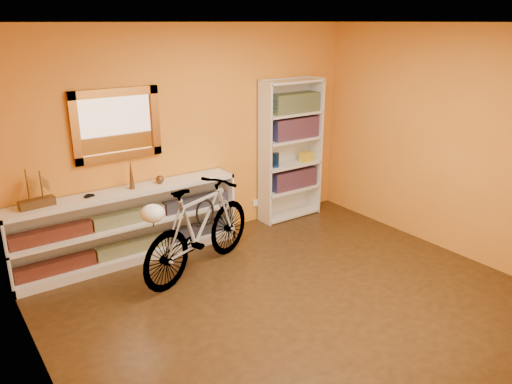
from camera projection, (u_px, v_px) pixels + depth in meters
floor at (297, 303)px, 4.85m from camera, size 4.50×4.00×0.01m
ceiling at (306, 22)px, 4.00m from camera, size 4.50×4.00×0.01m
back_wall at (194, 136)px, 5.98m from camera, size 4.50×0.01×2.60m
left_wall at (33, 235)px, 3.20m from camera, size 0.01×4.00×2.60m
right_wall at (453, 142)px, 5.65m from camera, size 0.01×4.00×2.60m
gilt_mirror at (117, 125)px, 5.35m from camera, size 0.98×0.06×0.78m
wall_socket at (256, 203)px, 6.79m from camera, size 0.09×0.02×0.09m
console_unit at (129, 226)px, 5.59m from camera, size 2.60×0.35×0.85m
cd_row_lower at (132, 247)px, 5.66m from camera, size 2.50×0.13×0.14m
cd_row_upper at (129, 217)px, 5.54m from camera, size 2.50×0.13×0.14m
model_ship at (35, 188)px, 4.89m from camera, size 0.35×0.16×0.41m
toy_car at (89, 197)px, 5.23m from camera, size 0.00×0.00×0.00m
bronze_ornament at (131, 174)px, 5.43m from camera, size 0.06×0.06×0.35m
decorative_orb at (160, 179)px, 5.66m from camera, size 0.09×0.09×0.09m
bookcase at (290, 150)px, 6.71m from camera, size 0.90×0.30×1.90m
book_row_a at (293, 178)px, 6.87m from camera, size 0.70×0.22×0.26m
book_row_b at (294, 128)px, 6.63m from camera, size 0.70×0.22×0.28m
book_row_c at (294, 103)px, 6.52m from camera, size 0.70×0.22×0.25m
travel_mug at (276, 160)px, 6.58m from camera, size 0.09×0.09×0.20m
red_tin at (278, 108)px, 6.43m from camera, size 0.15×0.15×0.16m
yellow_bag at (306, 157)px, 6.85m from camera, size 0.18×0.13×0.14m
bicycle at (199, 228)px, 5.33m from camera, size 1.02×1.76×1.01m
helmet at (153, 213)px, 4.69m from camera, size 0.23×0.22×0.18m
u_lock at (205, 212)px, 5.35m from camera, size 0.22×0.02×0.22m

